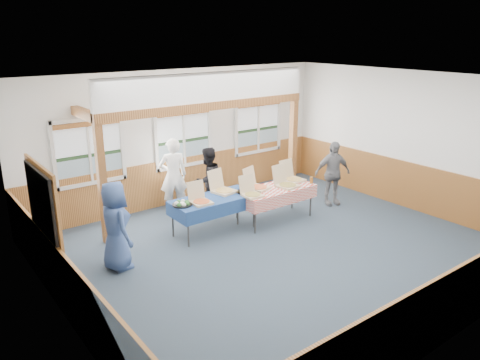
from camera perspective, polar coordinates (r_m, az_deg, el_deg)
name	(u,v)px	position (r m, az deg, el deg)	size (l,w,h in m)	color
floor	(278,249)	(9.16, 4.66, -8.39)	(8.00, 8.00, 0.00)	#283441
ceiling	(283,81)	(8.28, 5.21, 11.94)	(8.00, 8.00, 0.00)	white
wall_back	(183,137)	(11.34, -7.00, 5.23)	(8.00, 8.00, 0.00)	silver
wall_front	(466,232)	(6.58, 25.80, -5.73)	(8.00, 8.00, 0.00)	silver
wall_left	(57,221)	(6.74, -21.43, -4.63)	(8.00, 8.00, 0.00)	silver
wall_right	(409,140)	(11.58, 19.88, 4.55)	(8.00, 8.00, 0.00)	silver
wainscot_back	(185,179)	(11.59, -6.75, 0.13)	(7.98, 0.05, 1.10)	brown
wainscot_front	(452,304)	(7.04, 24.46, -13.57)	(7.98, 0.05, 1.10)	brown
wainscot_left	(67,289)	(7.18, -20.29, -12.37)	(0.05, 6.98, 1.10)	brown
wainscot_right	(403,184)	(11.82, 19.29, -0.42)	(0.05, 6.98, 1.10)	brown
cased_opening	(46,235)	(7.76, -22.60, -6.23)	(0.06, 1.30, 2.10)	#2F2F2F
window_left	(89,148)	(10.36, -17.95, 3.75)	(1.56, 0.10, 1.46)	silver
window_mid	(183,134)	(11.29, -6.91, 5.58)	(1.56, 0.10, 1.46)	silver
window_right	(258,123)	(12.58, 2.22, 6.93)	(1.56, 0.10, 1.46)	silver
post_left	(103,185)	(9.36, -16.41, -0.58)	(0.15, 0.15, 2.40)	#592F13
post_right	(293,148)	(11.96, 6.45, 3.93)	(0.15, 0.15, 2.40)	#592F13
cross_beam	(210,106)	(10.18, -3.72, 9.00)	(5.15, 0.18, 0.18)	#592F13
table_left	(214,200)	(9.65, -3.19, -2.47)	(1.92, 1.11, 0.76)	#2F2F2F
table_right	(275,190)	(10.25, 4.33, -1.27)	(1.93, 1.22, 0.76)	#2F2F2F
pizza_box_a	(200,200)	(9.32, -4.86, -2.45)	(0.40, 0.48, 0.41)	tan
pizza_box_b	(223,189)	(9.91, -2.10, -1.12)	(0.51, 0.59, 0.46)	tan
pizza_box_c	(251,193)	(9.69, 1.41, -1.60)	(0.40, 0.48, 0.40)	tan
pizza_box_d	(257,186)	(10.13, 2.09, -0.72)	(0.54, 0.60, 0.45)	tan
pizza_box_e	(286,184)	(10.32, 5.65, -0.44)	(0.48, 0.56, 0.46)	tan
pizza_box_f	(293,178)	(10.73, 6.44, 0.25)	(0.45, 0.53, 0.45)	tan
veggie_tray	(182,204)	(9.25, -7.06, -2.90)	(0.39, 0.39, 0.09)	black
drink_glass	(311,180)	(10.60, 8.70, -0.02)	(0.07, 0.07, 0.15)	brown
woman_white	(173,176)	(10.78, -8.14, 0.53)	(0.64, 0.42, 1.75)	white
woman_black	(208,180)	(10.71, -3.95, -0.04)	(0.75, 0.58, 1.53)	black
man_blue	(116,226)	(8.42, -14.93, -5.42)	(0.78, 0.51, 1.60)	#344C82
person_grey	(332,173)	(11.40, 11.20, 0.82)	(0.91, 0.38, 1.56)	slate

